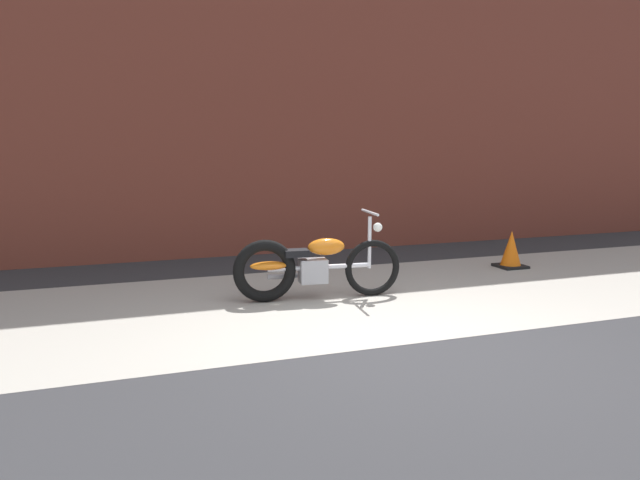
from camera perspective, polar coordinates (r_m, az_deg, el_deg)
ground_plane at (r=5.67m, az=7.69°, el=-9.71°), size 80.00×80.00×0.00m
sidewalk_slab at (r=7.20m, az=1.25°, el=-5.57°), size 36.00×3.50×0.01m
brick_building_wall at (r=10.35m, az=-5.82°, el=16.06°), size 36.00×0.50×6.20m
motorcycle_orange at (r=7.12m, az=-1.27°, el=-2.46°), size 2.00×0.60×1.03m
traffic_cone at (r=9.43m, az=17.40°, el=-0.98°), size 0.40×0.40×0.55m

